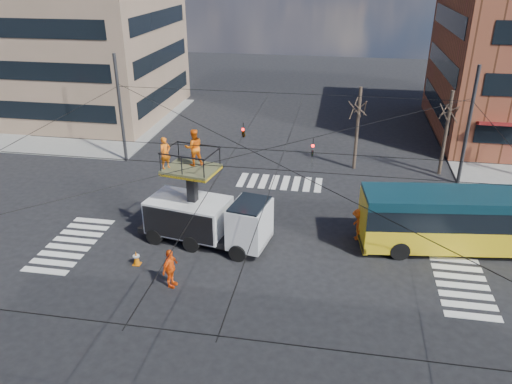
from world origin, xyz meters
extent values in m
plane|color=black|center=(0.00, 0.00, 0.00)|extent=(120.00, 120.00, 0.00)
cube|color=slate|center=(-21.00, 21.00, 0.06)|extent=(18.00, 18.00, 0.12)
cube|color=black|center=(-22.00, 16.00, 2.33)|extent=(15.30, 0.12, 1.50)
cube|color=black|center=(-13.00, 24.00, 2.33)|extent=(0.12, 13.60, 1.50)
cube|color=black|center=(-22.00, 16.00, 5.67)|extent=(15.30, 0.12, 1.50)
cube|color=black|center=(-13.00, 24.00, 5.67)|extent=(0.12, 13.60, 1.50)
cube|color=black|center=(-22.00, 16.00, 9.00)|extent=(15.30, 0.12, 1.50)
cube|color=black|center=(-13.00, 24.00, 9.00)|extent=(0.12, 13.60, 1.50)
cube|color=black|center=(12.00, 24.00, 2.45)|extent=(0.12, 13.60, 1.58)
cube|color=black|center=(12.00, 24.00, 5.95)|extent=(0.12, 13.60, 1.57)
cube|color=black|center=(12.00, 24.00, 9.45)|extent=(0.12, 13.60, 1.57)
cylinder|color=#2D2D30|center=(12.00, 12.00, 4.00)|extent=(0.24, 0.24, 8.00)
cylinder|color=#2D2D30|center=(-12.00, 12.00, 4.00)|extent=(0.24, 0.24, 8.00)
cylinder|color=black|center=(0.00, 12.00, 5.70)|extent=(24.00, 0.03, 0.03)
cylinder|color=black|center=(-12.00, 0.00, 5.70)|extent=(0.03, 24.00, 0.03)
cylinder|color=black|center=(0.00, -12.00, 5.70)|extent=(24.00, 0.03, 0.03)
cylinder|color=black|center=(0.00, 0.00, 5.90)|extent=(24.02, 24.02, 0.03)
cylinder|color=black|center=(0.00, 0.00, 5.90)|extent=(24.02, 24.02, 0.03)
cylinder|color=black|center=(0.00, -1.20, 5.60)|extent=(24.00, 0.03, 0.03)
cylinder|color=black|center=(0.00, 1.20, 5.60)|extent=(24.00, 0.03, 0.03)
cylinder|color=black|center=(-1.20, 0.00, 5.50)|extent=(0.03, 24.00, 0.03)
cylinder|color=black|center=(1.20, 0.00, 5.50)|extent=(0.03, 24.00, 0.03)
imported|color=black|center=(2.50, 3.00, 5.10)|extent=(0.16, 0.20, 1.00)
imported|color=black|center=(-1.50, 5.00, 5.35)|extent=(0.26, 1.24, 0.50)
cylinder|color=#382B21|center=(5.00, 13.50, 3.00)|extent=(0.24, 0.24, 6.00)
cylinder|color=#382B21|center=(11.00, 13.50, 3.00)|extent=(0.24, 0.24, 6.00)
cube|color=black|center=(-2.99, 1.52, 0.55)|extent=(7.28, 3.42, 0.30)
cube|color=silver|center=(-0.43, 1.05, 1.55)|extent=(2.20, 2.68, 2.20)
cube|color=black|center=(-0.43, 1.05, 2.35)|extent=(1.99, 2.55, 0.80)
cube|color=silver|center=(-3.87, 1.68, 1.45)|extent=(4.58, 3.21, 1.80)
cylinder|color=black|center=(-0.83, -0.05, 0.45)|extent=(0.95, 0.51, 0.90)
cylinder|color=black|center=(-0.42, 2.22, 0.45)|extent=(0.95, 0.51, 0.90)
cylinder|color=black|center=(-3.39, 0.42, 0.45)|extent=(0.95, 0.51, 0.90)
cylinder|color=black|center=(-2.98, 2.68, 0.45)|extent=(0.95, 0.51, 0.90)
cylinder|color=black|center=(-5.55, 0.81, 0.45)|extent=(0.95, 0.51, 0.90)
cylinder|color=black|center=(-5.14, 3.08, 0.45)|extent=(0.95, 0.51, 0.90)
cube|color=black|center=(-3.58, 1.62, 2.78)|extent=(0.52, 0.52, 2.77)
cube|color=#494C2D|center=(-3.58, 1.62, 4.17)|extent=(2.93, 2.53, 0.12)
cube|color=yellow|center=(-3.58, 1.62, 4.05)|extent=(2.93, 2.53, 0.12)
imported|color=orange|center=(-4.79, 1.36, 5.05)|extent=(0.67, 0.71, 1.63)
imported|color=orange|center=(-3.49, 2.03, 5.19)|extent=(1.16, 1.06, 1.92)
cube|color=yellow|center=(11.31, 3.20, 0.95)|extent=(12.41, 4.13, 1.30)
cube|color=black|center=(11.31, 3.20, 2.15)|extent=(12.40, 4.08, 1.10)
cube|color=#0A2630|center=(11.31, 3.20, 2.95)|extent=(12.41, 4.13, 0.50)
cube|color=yellow|center=(5.37, 2.43, 1.60)|extent=(0.56, 2.48, 2.80)
cube|color=black|center=(5.32, 2.43, 0.45)|extent=(0.48, 2.60, 0.30)
cube|color=gold|center=(5.47, 2.45, 2.85)|extent=(0.30, 1.60, 0.35)
cylinder|color=black|center=(7.23, 1.48, 0.50)|extent=(1.03, 0.42, 1.00)
cylinder|color=black|center=(6.93, 3.82, 0.50)|extent=(1.03, 0.42, 1.00)
cone|color=orange|center=(-5.76, -1.28, 0.37)|extent=(0.36, 0.36, 0.75)
imported|color=#FF5710|center=(-3.46, -2.73, 0.97)|extent=(0.73, 1.22, 1.95)
imported|color=#DC4F0D|center=(5.10, 3.18, 0.89)|extent=(0.89, 1.27, 1.78)
camera|label=1|loc=(3.77, -21.07, 13.88)|focal=35.00mm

